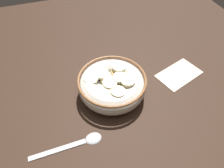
{
  "coord_description": "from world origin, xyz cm",
  "views": [
    {
      "loc": [
        -10.01,
        -29.54,
        38.76
      ],
      "look_at": [
        0.0,
        0.0,
        3.0
      ],
      "focal_mm": 32.17,
      "sensor_mm": 36.0,
      "label": 1
    }
  ],
  "objects": [
    {
      "name": "cereal_bowl",
      "position": [
        -0.03,
        -0.03,
        2.78
      ],
      "size": [
        16.17,
        16.17,
        5.62
      ],
      "color": "silver",
      "rests_on": "ground_plane"
    },
    {
      "name": "folded_napkin",
      "position": [
        18.92,
        0.21,
        0.15
      ],
      "size": [
        13.28,
        10.25,
        0.3
      ],
      "primitive_type": "cube",
      "rotation": [
        0.0,
        0.0,
        0.31
      ],
      "color": "beige",
      "rests_on": "ground_plane"
    },
    {
      "name": "ground_plane",
      "position": [
        0.0,
        0.0,
        -1.0
      ],
      "size": [
        106.92,
        106.92,
        2.0
      ],
      "primitive_type": "cube",
      "color": "#332116"
    },
    {
      "name": "spoon",
      "position": [
        -10.27,
        -10.54,
        0.32
      ],
      "size": [
        14.8,
        2.76,
        0.8
      ],
      "color": "#B7B7BC",
      "rests_on": "ground_plane"
    }
  ]
}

